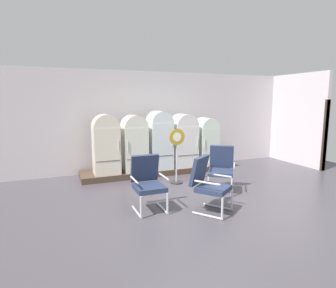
{
  "coord_description": "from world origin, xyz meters",
  "views": [
    {
      "loc": [
        -2.67,
        -4.44,
        2.07
      ],
      "look_at": [
        0.22,
        2.75,
        0.87
      ],
      "focal_mm": 30.05,
      "sensor_mm": 36.0,
      "label": 1
    }
  ],
  "objects_px": {
    "armchair_left": "(148,181)",
    "sign_stand": "(177,159)",
    "refrigerator_1": "(134,142)",
    "refrigerator_3": "(184,139)",
    "armchair_right": "(221,167)",
    "armchair_center": "(208,182)",
    "refrigerator_0": "(106,143)",
    "refrigerator_2": "(160,138)",
    "refrigerator_4": "(206,140)"
  },
  "relations": [
    {
      "from": "refrigerator_0",
      "to": "armchair_right",
      "type": "distance_m",
      "value": 3.03
    },
    {
      "from": "refrigerator_2",
      "to": "armchair_left",
      "type": "relative_size",
      "value": 1.56
    },
    {
      "from": "refrigerator_4",
      "to": "armchair_center",
      "type": "distance_m",
      "value": 3.35
    },
    {
      "from": "armchair_right",
      "to": "armchair_center",
      "type": "distance_m",
      "value": 1.31
    },
    {
      "from": "refrigerator_2",
      "to": "refrigerator_3",
      "type": "height_order",
      "value": "refrigerator_2"
    },
    {
      "from": "refrigerator_1",
      "to": "sign_stand",
      "type": "height_order",
      "value": "refrigerator_1"
    },
    {
      "from": "armchair_left",
      "to": "armchair_right",
      "type": "relative_size",
      "value": 1.0
    },
    {
      "from": "refrigerator_0",
      "to": "refrigerator_4",
      "type": "xyz_separation_m",
      "value": [
        2.99,
        0.02,
        -0.08
      ]
    },
    {
      "from": "armchair_right",
      "to": "sign_stand",
      "type": "height_order",
      "value": "sign_stand"
    },
    {
      "from": "refrigerator_1",
      "to": "armchair_right",
      "type": "distance_m",
      "value": 2.5
    },
    {
      "from": "refrigerator_0",
      "to": "refrigerator_2",
      "type": "bearing_deg",
      "value": 1.09
    },
    {
      "from": "refrigerator_3",
      "to": "sign_stand",
      "type": "distance_m",
      "value": 1.29
    },
    {
      "from": "refrigerator_1",
      "to": "sign_stand",
      "type": "distance_m",
      "value": 1.34
    },
    {
      "from": "refrigerator_0",
      "to": "refrigerator_1",
      "type": "xyz_separation_m",
      "value": [
        0.77,
        0.01,
        -0.02
      ]
    },
    {
      "from": "sign_stand",
      "to": "refrigerator_4",
      "type": "bearing_deg",
      "value": 35.89
    },
    {
      "from": "refrigerator_4",
      "to": "refrigerator_2",
      "type": "bearing_deg",
      "value": 179.48
    },
    {
      "from": "refrigerator_2",
      "to": "armchair_left",
      "type": "height_order",
      "value": "refrigerator_2"
    },
    {
      "from": "refrigerator_2",
      "to": "armchair_left",
      "type": "distance_m",
      "value": 2.71
    },
    {
      "from": "refrigerator_0",
      "to": "armchair_center",
      "type": "xyz_separation_m",
      "value": [
        1.39,
        -2.9,
        -0.42
      ]
    },
    {
      "from": "refrigerator_2",
      "to": "sign_stand",
      "type": "relative_size",
      "value": 1.18
    },
    {
      "from": "refrigerator_4",
      "to": "armchair_right",
      "type": "distance_m",
      "value": 2.11
    },
    {
      "from": "refrigerator_4",
      "to": "sign_stand",
      "type": "xyz_separation_m",
      "value": [
        -1.42,
        -1.03,
        -0.27
      ]
    },
    {
      "from": "refrigerator_3",
      "to": "armchair_left",
      "type": "xyz_separation_m",
      "value": [
        -1.88,
        -2.43,
        -0.4
      ]
    },
    {
      "from": "refrigerator_1",
      "to": "armchair_left",
      "type": "bearing_deg",
      "value": -99.38
    },
    {
      "from": "refrigerator_0",
      "to": "refrigerator_3",
      "type": "relative_size",
      "value": 1.02
    },
    {
      "from": "refrigerator_3",
      "to": "armchair_left",
      "type": "distance_m",
      "value": 3.1
    },
    {
      "from": "refrigerator_1",
      "to": "refrigerator_2",
      "type": "height_order",
      "value": "refrigerator_2"
    },
    {
      "from": "refrigerator_2",
      "to": "refrigerator_4",
      "type": "xyz_separation_m",
      "value": [
        1.49,
        -0.01,
        -0.12
      ]
    },
    {
      "from": "refrigerator_0",
      "to": "armchair_center",
      "type": "relative_size",
      "value": 1.5
    },
    {
      "from": "refrigerator_2",
      "to": "refrigerator_3",
      "type": "xyz_separation_m",
      "value": [
        0.75,
        0.0,
        -0.06
      ]
    },
    {
      "from": "refrigerator_0",
      "to": "armchair_center",
      "type": "distance_m",
      "value": 3.24
    },
    {
      "from": "refrigerator_0",
      "to": "armchair_left",
      "type": "distance_m",
      "value": 2.46
    },
    {
      "from": "armchair_left",
      "to": "sign_stand",
      "type": "xyz_separation_m",
      "value": [
        1.2,
        1.38,
        0.06
      ]
    },
    {
      "from": "refrigerator_0",
      "to": "sign_stand",
      "type": "bearing_deg",
      "value": -32.77
    },
    {
      "from": "armchair_left",
      "to": "armchair_right",
      "type": "bearing_deg",
      "value": 13.28
    },
    {
      "from": "refrigerator_0",
      "to": "refrigerator_3",
      "type": "bearing_deg",
      "value": 0.8
    },
    {
      "from": "refrigerator_4",
      "to": "armchair_left",
      "type": "relative_size",
      "value": 1.35
    },
    {
      "from": "refrigerator_1",
      "to": "refrigerator_3",
      "type": "xyz_separation_m",
      "value": [
        1.49,
        0.03,
        -0.0
      ]
    },
    {
      "from": "refrigerator_0",
      "to": "armchair_left",
      "type": "height_order",
      "value": "refrigerator_0"
    },
    {
      "from": "armchair_left",
      "to": "sign_stand",
      "type": "height_order",
      "value": "sign_stand"
    },
    {
      "from": "refrigerator_3",
      "to": "armchair_center",
      "type": "bearing_deg",
      "value": -106.45
    },
    {
      "from": "refrigerator_4",
      "to": "refrigerator_3",
      "type": "bearing_deg",
      "value": 178.75
    },
    {
      "from": "armchair_center",
      "to": "armchair_left",
      "type": "bearing_deg",
      "value": 153.36
    },
    {
      "from": "refrigerator_0",
      "to": "armchair_left",
      "type": "relative_size",
      "value": 1.5
    },
    {
      "from": "armchair_center",
      "to": "refrigerator_4",
      "type": "bearing_deg",
      "value": 61.15
    },
    {
      "from": "refrigerator_3",
      "to": "sign_stand",
      "type": "relative_size",
      "value": 1.11
    },
    {
      "from": "armchair_right",
      "to": "refrigerator_0",
      "type": "bearing_deg",
      "value": 139.6
    },
    {
      "from": "armchair_left",
      "to": "armchair_center",
      "type": "xyz_separation_m",
      "value": [
        1.02,
        -0.51,
        0.0
      ]
    },
    {
      "from": "armchair_left",
      "to": "armchair_center",
      "type": "bearing_deg",
      "value": -26.64
    },
    {
      "from": "armchair_right",
      "to": "armchair_center",
      "type": "relative_size",
      "value": 1.0
    }
  ]
}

